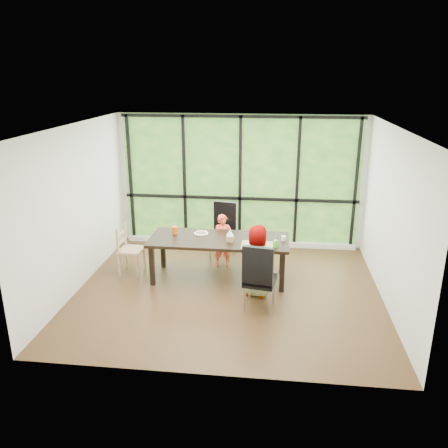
{
  "coord_description": "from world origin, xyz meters",
  "views": [
    {
      "loc": [
        0.73,
        -6.81,
        3.47
      ],
      "look_at": [
        -0.11,
        0.35,
        1.05
      ],
      "focal_mm": 36.43,
      "sensor_mm": 36.0,
      "label": 1
    }
  ],
  "objects": [
    {
      "name": "plate_far",
      "position": [
        -0.56,
        0.66,
        0.76
      ],
      "size": [
        0.25,
        0.25,
        0.02
      ],
      "primitive_type": "cylinder",
      "color": "white",
      "rests_on": "dining_table"
    },
    {
      "name": "straw_pink",
      "position": [
        0.76,
        0.16,
        0.91
      ],
      "size": [
        0.01,
        0.04,
        0.2
      ],
      "primitive_type": "cylinder",
      "rotation": [
        0.14,
        0.0,
        0.0
      ],
      "color": "pink",
      "rests_on": "green_cup"
    },
    {
      "name": "straw_white",
      "position": [
        -1.02,
        0.6,
        0.92
      ],
      "size": [
        0.01,
        0.04,
        0.2
      ],
      "primitive_type": "cylinder",
      "rotation": [
        0.14,
        0.0,
        0.0
      ],
      "color": "white",
      "rests_on": "orange_cup"
    },
    {
      "name": "chair_interior_leather",
      "position": [
        0.54,
        -0.53,
        0.54
      ],
      "size": [
        0.53,
        0.53,
        1.08
      ],
      "primitive_type": "cube",
      "rotation": [
        0.0,
        0.0,
        2.99
      ],
      "color": "black",
      "rests_on": "ground"
    },
    {
      "name": "child_toddler",
      "position": [
        -0.21,
        1.03,
        0.5
      ],
      "size": [
        0.41,
        0.31,
        1.0
      ],
      "primitive_type": "imported",
      "rotation": [
        0.0,
        0.0,
        0.22
      ],
      "color": "#FE512E",
      "rests_on": "ground"
    },
    {
      "name": "plate_near",
      "position": [
        0.41,
        0.21,
        0.76
      ],
      "size": [
        0.25,
        0.25,
        0.02
      ],
      "primitive_type": "cylinder",
      "color": "white",
      "rests_on": "dining_table"
    },
    {
      "name": "window_mullions",
      "position": [
        0.0,
        2.19,
        1.35
      ],
      "size": [
        4.8,
        0.06,
        2.65
      ],
      "primitive_type": null,
      "color": "black",
      "rests_on": "back_wall"
    },
    {
      "name": "ground",
      "position": [
        0.0,
        0.0,
        0.0
      ],
      "size": [
        5.0,
        5.0,
        0.0
      ],
      "primitive_type": "plane",
      "color": "black",
      "rests_on": "ground"
    },
    {
      "name": "tissue",
      "position": [
        -0.01,
        0.34,
        0.91
      ],
      "size": [
        0.12,
        0.12,
        0.11
      ],
      "primitive_type": "cone",
      "color": "white",
      "rests_on": "tissue_box"
    },
    {
      "name": "tissue_box",
      "position": [
        -0.01,
        0.34,
        0.8
      ],
      "size": [
        0.12,
        0.12,
        0.1
      ],
      "primitive_type": "cube",
      "color": "tan",
      "rests_on": "dining_table"
    },
    {
      "name": "back_wall",
      "position": [
        0.0,
        2.25,
        1.35
      ],
      "size": [
        5.0,
        0.0,
        5.0
      ],
      "primitive_type": "plane",
      "rotation": [
        1.57,
        0.0,
        0.0
      ],
      "color": "silver",
      "rests_on": "ground"
    },
    {
      "name": "foliage_backdrop",
      "position": [
        0.0,
        2.23,
        1.35
      ],
      "size": [
        4.8,
        0.02,
        2.65
      ],
      "primitive_type": "cube",
      "color": "#254C1E",
      "rests_on": "back_wall"
    },
    {
      "name": "chair_end_beech",
      "position": [
        -1.8,
        0.48,
        0.45
      ],
      "size": [
        0.42,
        0.44,
        0.9
      ],
      "primitive_type": "cube",
      "rotation": [
        0.0,
        0.0,
        1.52
      ],
      "color": "#A68060",
      "rests_on": "ground"
    },
    {
      "name": "window_sill",
      "position": [
        0.0,
        2.15,
        0.05
      ],
      "size": [
        4.8,
        0.12,
        0.1
      ],
      "primitive_type": "cube",
      "color": "silver",
      "rests_on": "ground"
    },
    {
      "name": "placemat",
      "position": [
        0.46,
        0.21,
        0.75
      ],
      "size": [
        0.52,
        0.38,
        0.01
      ],
      "primitive_type": "cube",
      "color": "tan",
      "rests_on": "dining_table"
    },
    {
      "name": "orange_cup",
      "position": [
        -1.02,
        0.6,
        0.82
      ],
      "size": [
        0.09,
        0.09,
        0.13
      ],
      "primitive_type": "cylinder",
      "color": "#F15A04",
      "rests_on": "dining_table"
    },
    {
      "name": "white_mug",
      "position": [
        0.89,
        0.49,
        0.79
      ],
      "size": [
        0.08,
        0.08,
        0.08
      ],
      "primitive_type": "cylinder",
      "color": "white",
      "rests_on": "dining_table"
    },
    {
      "name": "dining_table",
      "position": [
        -0.21,
        0.45,
        0.38
      ],
      "size": [
        2.44,
        1.09,
        0.75
      ],
      "primitive_type": "cube",
      "rotation": [
        0.0,
        0.0,
        -0.05
      ],
      "color": "black",
      "rests_on": "ground"
    },
    {
      "name": "child_older",
      "position": [
        0.49,
        -0.09,
        0.6
      ],
      "size": [
        0.66,
        0.53,
        1.19
      ],
      "primitive_type": "imported",
      "rotation": [
        0.0,
        0.0,
        2.86
      ],
      "color": "slate",
      "rests_on": "ground"
    },
    {
      "name": "crepe_rolls_near",
      "position": [
        0.41,
        0.21,
        0.78
      ],
      "size": [
        0.05,
        0.12,
        0.04
      ],
      "primitive_type": null,
      "color": "tan",
      "rests_on": "plate_near"
    },
    {
      "name": "crepe_rolls_far",
      "position": [
        -0.56,
        0.66,
        0.78
      ],
      "size": [
        0.2,
        0.12,
        0.04
      ],
      "primitive_type": null,
      "color": "tan",
      "rests_on": "plate_far"
    },
    {
      "name": "green_cup",
      "position": [
        0.76,
        0.16,
        0.81
      ],
      "size": [
        0.07,
        0.07,
        0.12
      ],
      "primitive_type": "cylinder",
      "color": "#47D031",
      "rests_on": "dining_table"
    },
    {
      "name": "chair_window_leather",
      "position": [
        -0.27,
        1.43,
        0.54
      ],
      "size": [
        0.54,
        0.54,
        1.08
      ],
      "primitive_type": "cube",
      "rotation": [
        0.0,
        0.0,
        -0.19
      ],
      "color": "black",
      "rests_on": "ground"
    }
  ]
}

